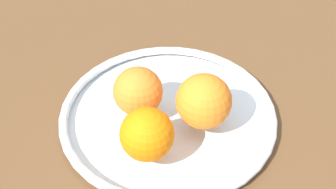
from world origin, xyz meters
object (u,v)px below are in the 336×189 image
orange_back_left (147,134)px  orange_front_left (138,91)px  orange_back_right (204,101)px  fruit_bowl (168,115)px

orange_back_left → orange_front_left: same height
orange_back_left → orange_back_right: orange_back_right is taller
orange_front_left → orange_back_right: 8.82cm
orange_back_right → orange_front_left: bearing=59.4°
fruit_bowl → orange_back_right: orange_back_right is taller
orange_front_left → orange_back_right: (-4.49, -7.58, 0.31)cm
orange_front_left → orange_back_right: bearing=-120.6°
orange_back_left → orange_front_left: size_ratio=1.00×
fruit_bowl → orange_front_left: (1.36, 3.73, 4.21)cm
orange_back_left → fruit_bowl: bearing=-34.9°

